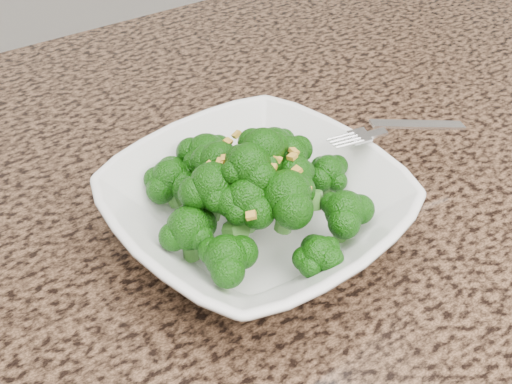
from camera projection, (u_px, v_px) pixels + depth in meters
granite_counter at (219, 323)px, 0.52m from camera, size 1.64×1.04×0.03m
bowl at (256, 210)px, 0.55m from camera, size 0.28×0.28×0.06m
broccoli_pile at (256, 150)px, 0.51m from camera, size 0.21×0.21×0.07m
garlic_topping at (256, 111)px, 0.49m from camera, size 0.13×0.13×0.01m
fork at (379, 133)px, 0.58m from camera, size 0.17×0.07×0.01m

